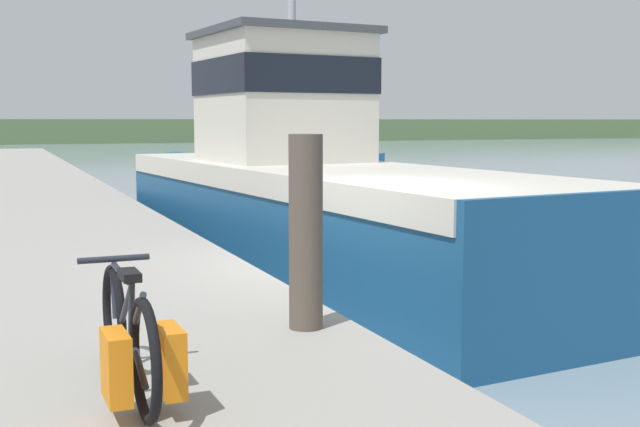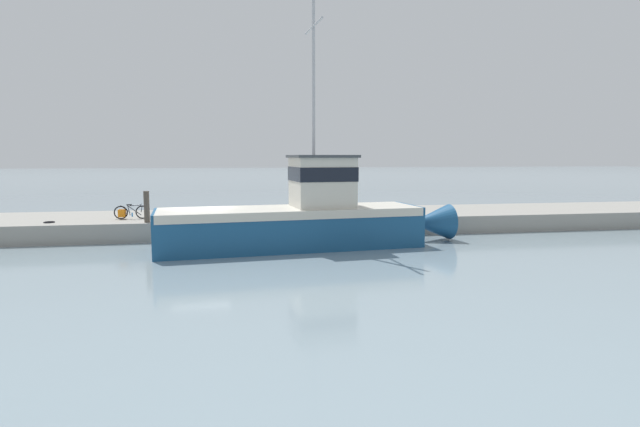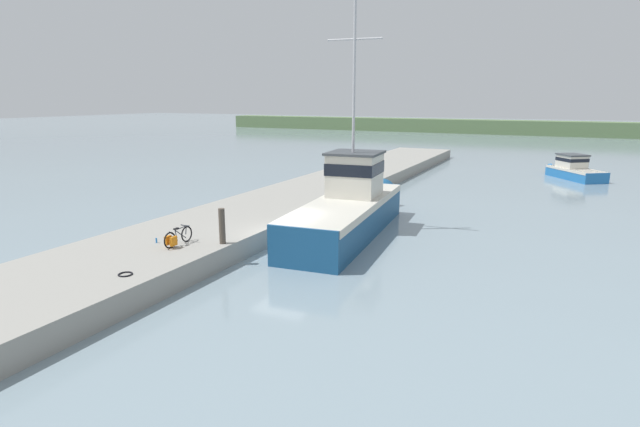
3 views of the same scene
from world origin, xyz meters
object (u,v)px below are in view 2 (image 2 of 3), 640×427
(bicycle_touring, at_px, (128,212))
(water_bottle_by_bike, at_px, (132,215))
(mooring_post, at_px, (147,207))
(fishing_boat_main, at_px, (305,216))

(bicycle_touring, height_order, water_bottle_by_bike, bicycle_touring)
(mooring_post, relative_size, water_bottle_by_bike, 7.10)
(mooring_post, bearing_deg, bicycle_touring, -142.99)
(mooring_post, height_order, water_bottle_by_bike, mooring_post)
(water_bottle_by_bike, bearing_deg, fishing_boat_main, 57.78)
(fishing_boat_main, bearing_deg, water_bottle_by_bike, -127.63)
(bicycle_touring, bearing_deg, mooring_post, 35.94)
(bicycle_touring, bearing_deg, water_bottle_by_bike, -179.65)
(bicycle_touring, distance_m, mooring_post, 1.88)
(bicycle_touring, relative_size, water_bottle_by_bike, 8.10)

